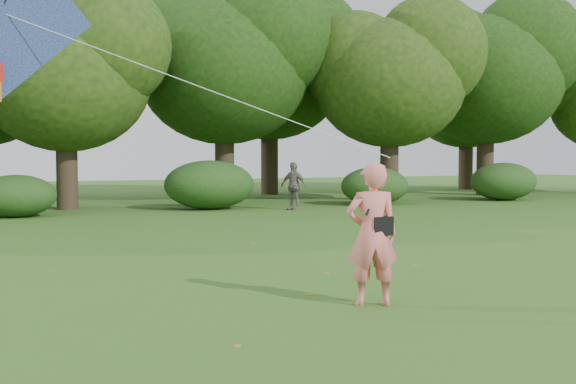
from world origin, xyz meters
name	(u,v)px	position (x,y,z in m)	size (l,w,h in m)	color
ground	(391,305)	(0.00, 0.00, 0.00)	(100.00, 100.00, 0.00)	#265114
man_kite_flyer	(372,234)	(-0.26, 0.09, 0.99)	(0.73, 0.48, 1.99)	#F27471
bystander_right	(293,186)	(5.81, 16.32, 0.91)	(1.06, 0.44, 1.82)	slate
crossbody_bag	(381,225)	(-0.14, 0.06, 1.13)	(0.43, 0.20, 0.75)	black
flying_kite	(6,18)	(-4.87, 1.89, 3.93)	(6.03, 2.26, 3.10)	#253BA0
tree_line	(145,74)	(1.67, 22.88, 5.60)	(54.70, 15.30, 9.48)	#3A2D1E
shrub_band	(112,189)	(-0.72, 17.60, 0.86)	(39.15, 3.22, 1.88)	#264919
fallen_leaves	(318,267)	(0.55, 3.44, 0.01)	(10.12, 15.14, 0.01)	olive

